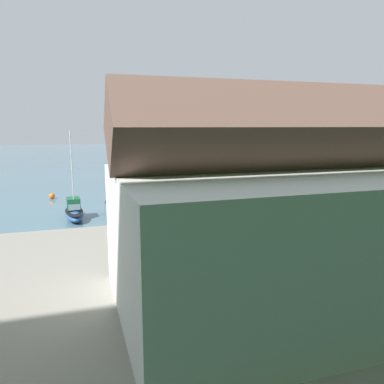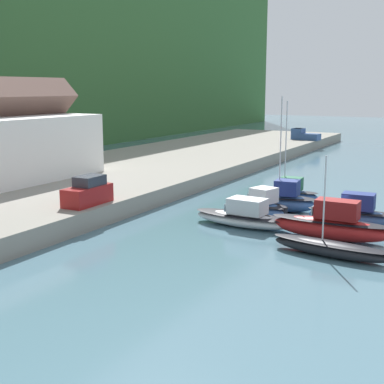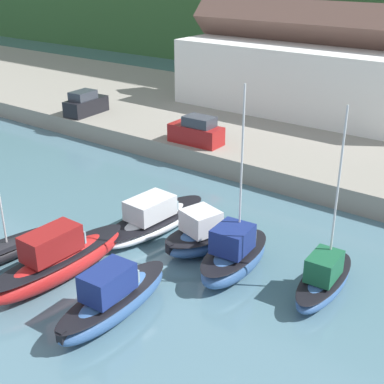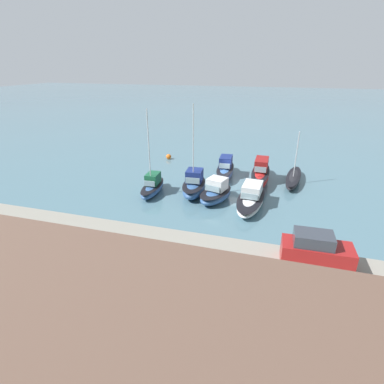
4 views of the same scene
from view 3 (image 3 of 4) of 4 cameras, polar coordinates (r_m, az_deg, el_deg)
name	(u,v)px [view 3 (image 3 of 4)]	position (r m, az deg, el deg)	size (l,w,h in m)	color
ground_plane	(120,291)	(26.30, -7.67, -10.46)	(320.00, 320.00, 0.00)	slate
quay_promenade	(339,140)	(46.17, 15.43, 5.33)	(134.75, 22.30, 1.53)	gray
harbor_clubhouse	(308,72)	(51.43, 12.30, 12.42)	(23.76, 10.30, 9.75)	white
moored_boat_0	(154,219)	(31.13, -4.06, -2.87)	(2.94, 8.01, 2.18)	silver
moored_boat_1	(204,235)	(29.06, 1.24, -4.66)	(3.72, 5.42, 2.40)	#33568E
moored_boat_2	(234,256)	(27.01, 4.51, -6.78)	(2.74, 5.69, 9.58)	#33568E
moored_boat_3	(324,279)	(26.21, 13.91, -9.01)	(2.07, 5.57, 9.09)	#33568E
moored_boat_5	(59,260)	(27.27, -14.00, -7.09)	(2.09, 8.27, 2.80)	red
moored_boat_6	(113,299)	(24.19, -8.39, -11.20)	(2.35, 6.83, 2.57)	#33568E
parked_car_0	(86,104)	(50.17, -11.28, 9.18)	(2.14, 4.33, 2.16)	black
parked_car_1	(197,132)	(41.11, 0.49, 6.43)	(4.25, 1.91, 2.16)	maroon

